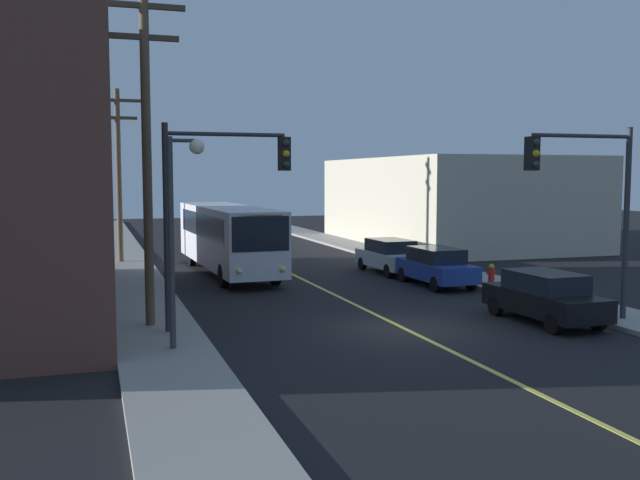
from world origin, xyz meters
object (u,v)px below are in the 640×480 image
at_px(traffic_signal_left_corner, 220,188).
at_px(traffic_signal_right_corner, 587,187).
at_px(utility_pole_mid, 119,167).
at_px(street_lamp_left, 179,211).
at_px(fire_hydrant, 491,273).
at_px(parked_car_silver, 390,256).
at_px(parked_car_black, 545,296).
at_px(city_bus, 228,235).
at_px(parked_car_blue, 436,266).
at_px(utility_pole_near, 146,141).

distance_m(traffic_signal_left_corner, traffic_signal_right_corner, 11.11).
height_order(utility_pole_mid, street_lamp_left, utility_pole_mid).
bearing_deg(fire_hydrant, parked_car_silver, 112.69).
distance_m(parked_car_black, traffic_signal_right_corner, 3.65).
relative_size(parked_car_black, street_lamp_left, 0.81).
bearing_deg(parked_car_silver, traffic_signal_left_corner, -133.66).
xyz_separation_m(city_bus, street_lamp_left, (-4.00, -14.83, 1.92)).
height_order(parked_car_black, street_lamp_left, street_lamp_left).
bearing_deg(traffic_signal_left_corner, city_bus, 78.54).
distance_m(utility_pole_mid, traffic_signal_right_corner, 24.36).
bearing_deg(parked_car_blue, city_bus, 139.57).
height_order(parked_car_black, utility_pole_near, utility_pole_near).
bearing_deg(street_lamp_left, traffic_signal_left_corner, 55.84).
relative_size(city_bus, parked_car_blue, 2.76).
bearing_deg(traffic_signal_left_corner, parked_car_blue, 31.23).
xyz_separation_m(city_bus, traffic_signal_left_corner, (-2.58, -12.75, 2.49)).
relative_size(utility_pole_near, traffic_signal_right_corner, 1.67).
height_order(parked_car_blue, fire_hydrant, parked_car_blue).
bearing_deg(traffic_signal_right_corner, traffic_signal_left_corner, 166.98).
xyz_separation_m(utility_pole_near, traffic_signal_right_corner, (12.79, -3.61, -1.36)).
relative_size(parked_car_black, traffic_signal_left_corner, 0.74).
bearing_deg(parked_car_black, parked_car_silver, 90.00).
distance_m(utility_pole_mid, street_lamp_left, 20.25).
height_order(parked_car_silver, fire_hydrant, parked_car_silver).
xyz_separation_m(parked_car_silver, traffic_signal_right_corner, (0.81, -13.00, 3.46)).
height_order(city_bus, parked_car_silver, city_bus).
xyz_separation_m(parked_car_black, traffic_signal_right_corner, (0.81, -0.81, 3.46)).
xyz_separation_m(parked_car_blue, utility_pole_near, (-12.21, -5.11, 4.83)).
relative_size(traffic_signal_left_corner, traffic_signal_right_corner, 1.00).
xyz_separation_m(utility_pole_near, traffic_signal_left_corner, (1.97, -1.11, -1.36)).
distance_m(utility_pole_mid, fire_hydrant, 19.92).
distance_m(parked_car_blue, traffic_signal_left_corner, 12.47).
bearing_deg(fire_hydrant, parked_car_black, -108.28).
distance_m(utility_pole_near, street_lamp_left, 3.77).
height_order(utility_pole_mid, traffic_signal_left_corner, utility_pole_mid).
bearing_deg(parked_car_silver, parked_car_blue, -86.86).
relative_size(parked_car_black, utility_pole_near, 0.44).
distance_m(city_bus, parked_car_black, 16.27).
relative_size(parked_car_black, parked_car_blue, 1.00).
bearing_deg(utility_pole_near, street_lamp_left, -80.22).
xyz_separation_m(parked_car_silver, street_lamp_left, (-11.43, -12.58, 2.90)).
distance_m(traffic_signal_left_corner, street_lamp_left, 2.58).
bearing_deg(parked_car_silver, parked_car_black, -90.00).
xyz_separation_m(city_bus, parked_car_silver, (7.43, -2.25, -0.98)).
distance_m(parked_car_black, parked_car_silver, 12.19).
height_order(parked_car_black, parked_car_silver, same).
relative_size(parked_car_blue, utility_pole_mid, 0.49).
height_order(traffic_signal_left_corner, traffic_signal_right_corner, same).
height_order(utility_pole_near, fire_hydrant, utility_pole_near).
distance_m(street_lamp_left, fire_hydrant, 15.78).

